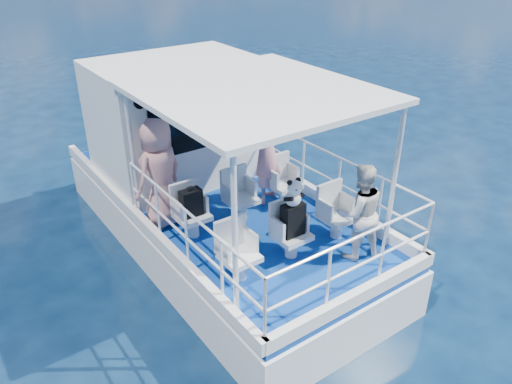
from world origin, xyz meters
The scene contains 20 objects.
ground centered at (0.00, 0.00, 0.00)m, with size 2000.00×2000.00×0.00m, color #061833.
hull centered at (0.00, 1.00, 0.00)m, with size 3.00×7.00×1.60m, color white.
deck centered at (0.00, 1.00, 0.85)m, with size 2.90×6.90×0.10m, color navy.
cabin centered at (0.00, 2.30, 2.00)m, with size 2.85×2.00×2.20m, color white.
canopy centered at (0.00, -0.20, 3.14)m, with size 3.00×3.20×0.08m, color white.
canopy_posts centered at (0.00, -0.25, 2.00)m, with size 2.77×2.97×2.20m.
railings centered at (0.00, -0.58, 1.40)m, with size 2.84×3.59×1.00m, color white, non-canonical shape.
seat_port_fwd centered at (-0.90, 0.20, 1.09)m, with size 0.48×0.46×0.38m, color silver.
seat_center_fwd centered at (0.00, 0.20, 1.09)m, with size 0.48×0.46×0.38m, color silver.
seat_stbd_fwd centered at (0.90, 0.20, 1.09)m, with size 0.48×0.46×0.38m, color silver.
seat_port_aft centered at (-0.90, -1.10, 1.09)m, with size 0.48×0.46×0.38m, color silver.
seat_center_aft centered at (0.00, -1.10, 1.09)m, with size 0.48×0.46×0.38m, color silver.
seat_stbd_aft centered at (0.90, -1.10, 1.09)m, with size 0.48×0.46×0.38m, color silver.
passenger_port_fwd centered at (-1.09, 0.81, 1.78)m, with size 0.66×0.47×1.77m, color #D18C87.
passenger_stbd_fwd centered at (0.71, 0.48, 1.81)m, with size 0.66×0.43×1.81m, color #CE858F.
passenger_stbd_aft centered at (0.77, -1.63, 1.63)m, with size 0.71×0.55×1.45m, color silver.
backpack_port centered at (-0.91, 0.18, 1.49)m, with size 0.33×0.18×0.43m, color black.
backpack_center centered at (-0.01, -1.12, 1.53)m, with size 0.33×0.18×0.49m, color black.
compact_camera centered at (-0.92, 0.18, 1.74)m, with size 0.09×0.06×0.06m, color black.
panda centered at (-0.03, -1.13, 1.97)m, with size 0.26×0.22×0.40m, color white, non-canonical shape.
Camera 1 is at (-3.90, -5.70, 5.17)m, focal length 35.00 mm.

